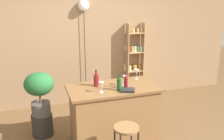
# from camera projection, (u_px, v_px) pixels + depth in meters

# --- Properties ---
(back_wall) EXTENTS (6.40, 0.10, 2.80)m
(back_wall) POSITION_uv_depth(u_px,v_px,m) (89.00, 36.00, 5.69)
(back_wall) COLOR #997551
(back_wall) RESTS_ON ground
(kitchen_counter) EXTENTS (1.43, 0.70, 0.92)m
(kitchen_counter) POSITION_uv_depth(u_px,v_px,m) (114.00, 113.00, 4.50)
(kitchen_counter) COLOR olive
(kitchen_counter) RESTS_ON ground
(bar_stool) EXTENTS (0.35, 0.35, 0.63)m
(bar_stool) POSITION_uv_depth(u_px,v_px,m) (126.00, 137.00, 3.82)
(bar_stool) COLOR black
(bar_stool) RESTS_ON ground
(spice_shelf) EXTENTS (0.37, 0.18, 1.65)m
(spice_shelf) POSITION_uv_depth(u_px,v_px,m) (135.00, 61.00, 5.99)
(spice_shelf) COLOR #A87F51
(spice_shelf) RESTS_ON ground
(plant_stool) EXTENTS (0.35, 0.35, 0.37)m
(plant_stool) POSITION_uv_depth(u_px,v_px,m) (42.00, 125.00, 4.71)
(plant_stool) COLOR #2D2823
(plant_stool) RESTS_ON ground
(potted_plant) EXTENTS (0.48, 0.43, 0.74)m
(potted_plant) POSITION_uv_depth(u_px,v_px,m) (39.00, 89.00, 4.50)
(potted_plant) COLOR #514C47
(potted_plant) RESTS_ON plant_stool
(bottle_wine_red) EXTENTS (0.06, 0.06, 0.26)m
(bottle_wine_red) POSITION_uv_depth(u_px,v_px,m) (126.00, 82.00, 4.28)
(bottle_wine_red) COLOR maroon
(bottle_wine_red) RESTS_ON kitchen_counter
(bottle_soda_blue) EXTENTS (0.07, 0.07, 0.27)m
(bottle_soda_blue) POSITION_uv_depth(u_px,v_px,m) (119.00, 84.00, 4.20)
(bottle_soda_blue) COLOR #194C23
(bottle_soda_blue) RESTS_ON kitchen_counter
(bottle_spirits_clear) EXTENTS (0.08, 0.08, 0.26)m
(bottle_spirits_clear) POSITION_uv_depth(u_px,v_px,m) (96.00, 80.00, 4.36)
(bottle_spirits_clear) COLOR maroon
(bottle_spirits_clear) RESTS_ON kitchen_counter
(wine_glass_left) EXTENTS (0.07, 0.07, 0.16)m
(wine_glass_left) POSITION_uv_depth(u_px,v_px,m) (101.00, 85.00, 4.11)
(wine_glass_left) COLOR silver
(wine_glass_left) RESTS_ON kitchen_counter
(wine_glass_center) EXTENTS (0.07, 0.07, 0.16)m
(wine_glass_center) POSITION_uv_depth(u_px,v_px,m) (125.00, 78.00, 4.38)
(wine_glass_center) COLOR silver
(wine_glass_center) RESTS_ON kitchen_counter
(wine_glass_right) EXTENTS (0.07, 0.07, 0.16)m
(wine_glass_right) POSITION_uv_depth(u_px,v_px,m) (137.00, 72.00, 4.66)
(wine_glass_right) COLOR silver
(wine_glass_right) RESTS_ON kitchen_counter
(cookbook) EXTENTS (0.25, 0.22, 0.03)m
(cookbook) POSITION_uv_depth(u_px,v_px,m) (127.00, 90.00, 4.18)
(cookbook) COLOR black
(cookbook) RESTS_ON kitchen_counter
(pendant_globe_light) EXTENTS (0.22, 0.22, 2.13)m
(pendant_globe_light) POSITION_uv_depth(u_px,v_px,m) (84.00, 7.00, 5.37)
(pendant_globe_light) COLOR black
(pendant_globe_light) RESTS_ON ground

